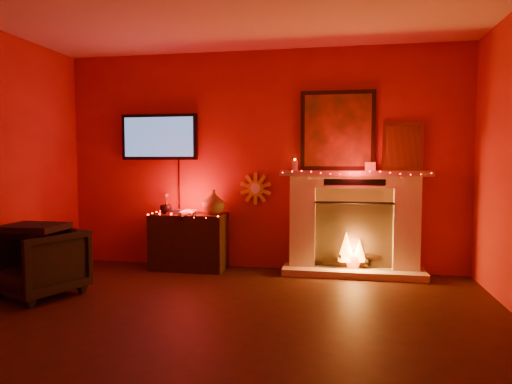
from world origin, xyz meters
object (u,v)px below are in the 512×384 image
at_px(fireplace, 353,213).
at_px(armchair, 39,263).
at_px(console_table, 190,237).
at_px(sunburst_clock, 256,189).
at_px(tv, 159,137).

height_order(fireplace, armchair, fireplace).
bearing_deg(console_table, sunburst_clock, 15.69).
xyz_separation_m(console_table, armchair, (-1.12, -1.36, -0.06)).
xyz_separation_m(fireplace, armchair, (-3.09, -1.49, -0.39)).
relative_size(fireplace, armchair, 2.97).
height_order(sunburst_clock, armchair, sunburst_clock).
bearing_deg(armchair, console_table, 72.76).
distance_m(tv, sunburst_clock, 1.41).
bearing_deg(tv, armchair, -112.73).
distance_m(console_table, armchair, 1.76).
bearing_deg(tv, fireplace, -1.50).
relative_size(fireplace, tv, 1.76).
bearing_deg(fireplace, armchair, -154.26).
bearing_deg(sunburst_clock, fireplace, -4.37).
bearing_deg(sunburst_clock, tv, -178.76).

